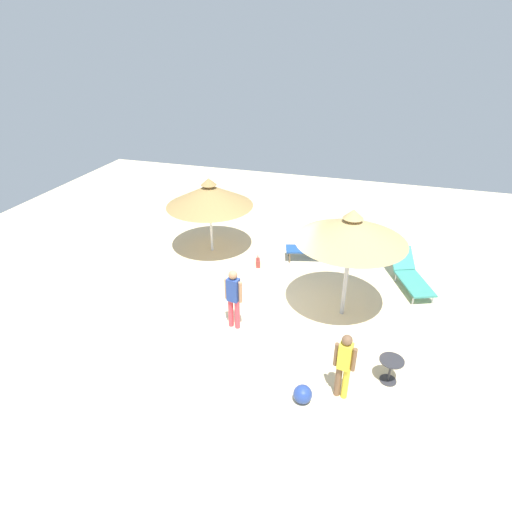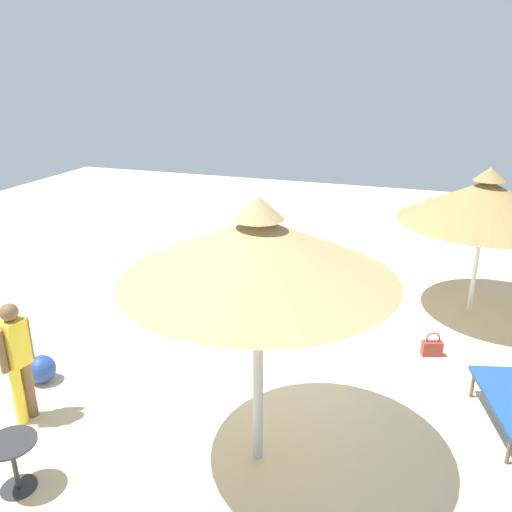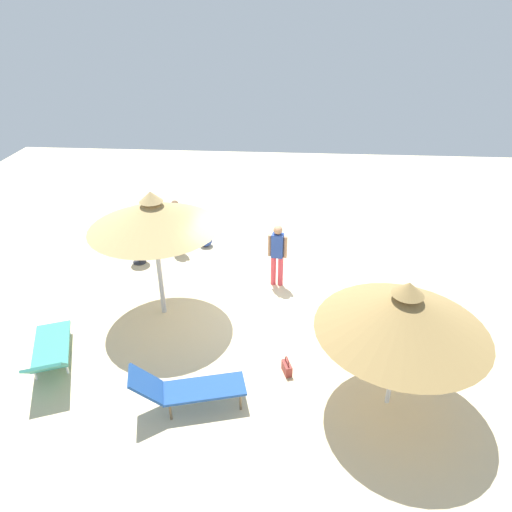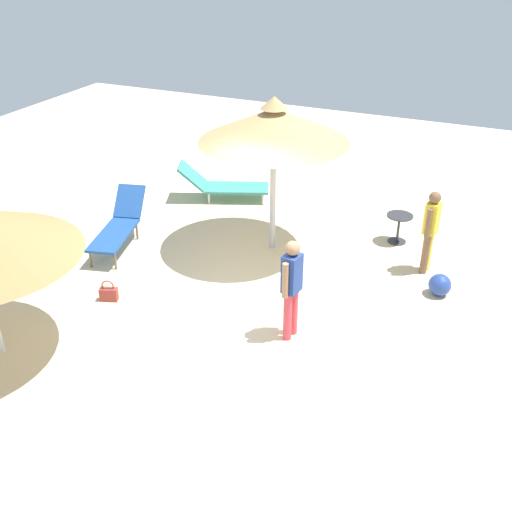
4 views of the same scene
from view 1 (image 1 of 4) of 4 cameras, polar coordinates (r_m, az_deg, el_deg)
name	(u,v)px [view 1 (image 1 of 4)]	position (r m, az deg, el deg)	size (l,w,h in m)	color
ground	(258,311)	(11.23, 0.27, -7.60)	(24.00, 24.00, 0.10)	beige
parasol_umbrella_far_left	(352,230)	(10.11, 12.98, 3.55)	(2.70, 2.70, 2.94)	#B2B2B7
parasol_umbrella_far_right	(209,195)	(13.44, -6.42, 8.29)	(2.80, 2.80, 2.53)	white
lounge_chair_near_left	(410,275)	(12.83, 20.39, -2.40)	(2.11, 1.36, 0.82)	teal
lounge_chair_center	(318,247)	(13.51, 8.48, 1.21)	(1.03, 2.02, 0.92)	#1E478C
person_standing_near_right	(344,363)	(8.53, 11.99, -14.20)	(0.26, 0.43, 1.54)	brown
person_standing_edge	(234,296)	(10.11, -3.10, -5.47)	(0.26, 0.47, 1.62)	#D83F4C
handbag	(258,262)	(13.13, 0.27, -0.87)	(0.32, 0.22, 0.38)	maroon
side_table_round	(391,367)	(9.40, 17.97, -14.25)	(0.51, 0.51, 0.58)	#2D2D33
beach_ball	(303,394)	(8.78, 6.42, -18.30)	(0.38, 0.38, 0.38)	navy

